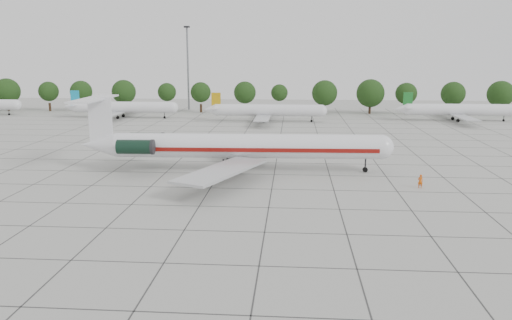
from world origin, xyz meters
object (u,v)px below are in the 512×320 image
at_px(bg_airliner_c, 267,110).
at_px(bg_airliner_d, 459,110).
at_px(bg_airliner_b, 123,107).
at_px(ground_crew, 420,181).
at_px(floodlight_mast, 188,63).
at_px(main_airliner, 230,146).

xyz_separation_m(bg_airliner_c, bg_airliner_d, (49.70, 4.96, 0.00)).
relative_size(bg_airliner_b, bg_airliner_d, 1.00).
bearing_deg(bg_airliner_d, ground_crew, -111.06).
distance_m(bg_airliner_c, floodlight_mast, 38.77).
xyz_separation_m(ground_crew, bg_airliner_d, (26.39, 68.53, 2.00)).
distance_m(bg_airliner_b, bg_airliner_c, 39.83).
bearing_deg(ground_crew, bg_airliner_d, -113.00).
bearing_deg(main_airliner, bg_airliner_b, 119.70).
distance_m(ground_crew, bg_airliner_d, 73.46).
bearing_deg(bg_airliner_d, bg_airliner_c, -174.30).
distance_m(main_airliner, floodlight_mast, 86.04).
bearing_deg(main_airliner, bg_airliner_c, 85.51).
height_order(bg_airliner_d, floodlight_mast, floodlight_mast).
bearing_deg(ground_crew, bg_airliner_c, -71.80).
height_order(ground_crew, bg_airliner_b, bg_airliner_b).
bearing_deg(main_airliner, ground_crew, -18.66).
xyz_separation_m(bg_airliner_b, floodlight_mast, (13.61, 21.85, 11.37)).
xyz_separation_m(main_airliner, floodlight_mast, (-23.34, 82.16, 10.43)).
height_order(bg_airliner_b, bg_airliner_c, same).
relative_size(main_airliner, floodlight_mast, 1.83).
bearing_deg(floodlight_mast, bg_airliner_b, -121.91).
bearing_deg(ground_crew, main_airliner, -18.79).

